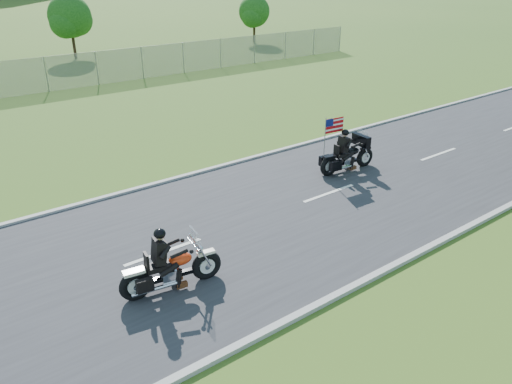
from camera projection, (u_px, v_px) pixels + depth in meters
ground at (227, 231)px, 14.07m from camera, size 420.00×420.00×0.00m
road at (227, 230)px, 14.06m from camera, size 120.00×8.00×0.04m
curb_north at (161, 183)px, 16.98m from camera, size 120.00×0.18×0.12m
curb_south at (329, 300)px, 11.12m from camera, size 120.00×0.18×0.12m
tree_fence_near at (70, 18)px, 37.86m from camera, size 3.52×3.28×4.75m
tree_fence_far at (254, 13)px, 45.31m from camera, size 3.08×2.87×4.20m
motorcycle_lead at (170, 270)px, 11.33m from camera, size 2.45×0.83×1.65m
motorcycle_follow at (347, 157)px, 17.82m from camera, size 2.41×0.83×2.01m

